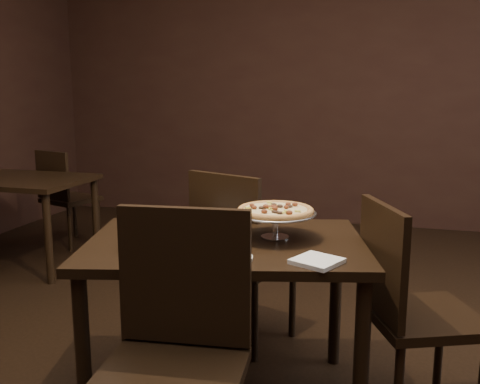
# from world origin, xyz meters

# --- Properties ---
(room) EXTENTS (6.04, 7.04, 2.84)m
(room) POSITION_xyz_m (0.06, 0.03, 1.40)
(room) COLOR black
(room) RESTS_ON ground
(dining_table) EXTENTS (1.34, 1.05, 0.74)m
(dining_table) POSITION_xyz_m (-0.04, 0.06, 0.64)
(dining_table) COLOR black
(dining_table) RESTS_ON ground
(background_table) EXTENTS (1.12, 0.75, 0.70)m
(background_table) POSITION_xyz_m (-2.20, 1.42, 0.61)
(background_table) COLOR black
(background_table) RESTS_ON ground
(pizza_stand) EXTENTS (0.36, 0.36, 0.15)m
(pizza_stand) POSITION_xyz_m (0.16, 0.16, 0.86)
(pizza_stand) COLOR silver
(pizza_stand) RESTS_ON dining_table
(parmesan_shaker) EXTENTS (0.06, 0.06, 0.10)m
(parmesan_shaker) POSITION_xyz_m (-0.18, -0.13, 0.79)
(parmesan_shaker) COLOR beige
(parmesan_shaker) RESTS_ON dining_table
(pepper_flake_shaker) EXTENTS (0.05, 0.05, 0.10)m
(pepper_flake_shaker) POSITION_xyz_m (-0.02, -0.17, 0.78)
(pepper_flake_shaker) COLOR maroon
(pepper_flake_shaker) RESTS_ON dining_table
(packet_caddy) EXTENTS (0.10, 0.10, 0.08)m
(packet_caddy) POSITION_xyz_m (-0.35, -0.18, 0.77)
(packet_caddy) COLOR black
(packet_caddy) RESTS_ON dining_table
(napkin_stack) EXTENTS (0.21, 0.21, 0.02)m
(napkin_stack) POSITION_xyz_m (0.38, -0.14, 0.75)
(napkin_stack) COLOR white
(napkin_stack) RESTS_ON dining_table
(plate_left) EXTENTS (0.23, 0.23, 0.01)m
(plate_left) POSITION_xyz_m (-0.38, 0.26, 0.74)
(plate_left) COLOR white
(plate_left) RESTS_ON dining_table
(plate_near) EXTENTS (0.22, 0.22, 0.01)m
(plate_near) POSITION_xyz_m (0.03, -0.19, 0.74)
(plate_near) COLOR white
(plate_near) RESTS_ON dining_table
(serving_spatula) EXTENTS (0.18, 0.18, 0.03)m
(serving_spatula) POSITION_xyz_m (0.04, 0.01, 0.86)
(serving_spatula) COLOR silver
(serving_spatula) RESTS_ON pizza_stand
(chair_far) EXTENTS (0.58, 0.58, 0.96)m
(chair_far) POSITION_xyz_m (-0.13, 0.58, 0.52)
(chair_far) COLOR black
(chair_far) RESTS_ON ground
(chair_near) EXTENTS (0.51, 0.51, 0.99)m
(chair_near) POSITION_xyz_m (-0.02, -0.56, 0.54)
(chair_near) COLOR black
(chair_near) RESTS_ON ground
(chair_side) EXTENTS (0.57, 0.57, 0.93)m
(chair_side) POSITION_xyz_m (0.72, 0.13, 0.51)
(chair_side) COLOR black
(chair_side) RESTS_ON ground
(bg_chair_far) EXTENTS (0.50, 0.50, 0.86)m
(bg_chair_far) POSITION_xyz_m (-2.14, 1.98, 0.47)
(bg_chair_far) COLOR black
(bg_chair_far) RESTS_ON ground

